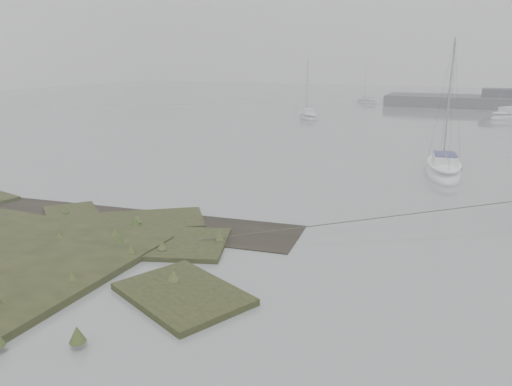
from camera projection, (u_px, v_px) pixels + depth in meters
name	position (u px, v px, depth m)	size (l,w,h in m)	color
ground	(374.00, 137.00, 40.76)	(160.00, 160.00, 0.00)	gray
sailboat_white	(443.00, 171.00, 27.66)	(2.62, 5.84, 7.96)	white
sailboat_far_a	(308.00, 117.00, 53.36)	(3.84, 4.94, 6.79)	#A0A5A9
sailboat_far_b	(510.00, 116.00, 53.27)	(5.10, 5.64, 8.10)	silver
sailboat_far_c	(367.00, 102.00, 71.96)	(4.23, 3.90, 6.12)	#A0A6A9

